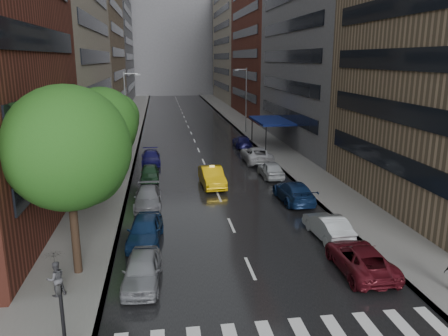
{
  "coord_description": "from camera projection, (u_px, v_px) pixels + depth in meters",
  "views": [
    {
      "loc": [
        -4.29,
        -16.03,
        10.48
      ],
      "look_at": [
        0.0,
        13.29,
        3.0
      ],
      "focal_mm": 35.0,
      "sensor_mm": 36.0,
      "label": 1
    }
  ],
  "objects": [
    {
      "name": "tree_mid",
      "position": [
        102.0,
        123.0,
        32.28
      ],
      "size": [
        5.31,
        5.31,
        8.47
      ],
      "color": "#382619",
      "rests_on": "ground"
    },
    {
      "name": "awning",
      "position": [
        272.0,
        121.0,
        52.61
      ],
      "size": [
        4.0,
        8.0,
        3.12
      ],
      "color": "navy",
      "rests_on": "sidewalk_right"
    },
    {
      "name": "buildings_right",
      "position": [
        276.0,
        29.0,
        71.36
      ],
      "size": [
        8.05,
        109.1,
        36.0
      ],
      "color": "#937A5B",
      "rests_on": "ground"
    },
    {
      "name": "ped_black_umbrella",
      "position": [
        55.0,
        270.0,
        19.26
      ],
      "size": [
        0.99,
        0.98,
        2.09
      ],
      "color": "#4C4B51",
      "rests_on": "sidewalk_left"
    },
    {
      "name": "street_lamp_left",
      "position": [
        127.0,
        114.0,
        45.04
      ],
      "size": [
        1.74,
        0.22,
        9.0
      ],
      "color": "gray",
      "rests_on": "sidewalk_left"
    },
    {
      "name": "parked_cars_left",
      "position": [
        148.0,
        197.0,
        31.58
      ],
      "size": [
        2.29,
        29.26,
        1.59
      ],
      "color": "gray",
      "rests_on": "ground"
    },
    {
      "name": "sidewalk_left",
      "position": [
        129.0,
        130.0,
        65.23
      ],
      "size": [
        4.0,
        140.0,
        0.15
      ],
      "primitive_type": "cube",
      "color": "gray",
      "rests_on": "ground"
    },
    {
      "name": "sidewalk_right",
      "position": [
        247.0,
        127.0,
        67.76
      ],
      "size": [
        4.0,
        140.0,
        0.15
      ],
      "primitive_type": "cube",
      "color": "gray",
      "rests_on": "ground"
    },
    {
      "name": "ground",
      "position": [
        269.0,
        312.0,
        18.54
      ],
      "size": [
        220.0,
        220.0,
        0.0
      ],
      "primitive_type": "plane",
      "color": "gray",
      "rests_on": "ground"
    },
    {
      "name": "tree_near",
      "position": [
        67.0,
        148.0,
        20.19
      ],
      "size": [
        5.88,
        5.88,
        9.37
      ],
      "color": "#382619",
      "rests_on": "ground"
    },
    {
      "name": "buildings_left",
      "position": [
        89.0,
        22.0,
        68.93
      ],
      "size": [
        8.0,
        108.0,
        38.0
      ],
      "color": "maroon",
      "rests_on": "ground"
    },
    {
      "name": "taxi",
      "position": [
        212.0,
        177.0,
        36.56
      ],
      "size": [
        1.98,
        5.04,
        1.63
      ],
      "primitive_type": "imported",
      "rotation": [
        0.0,
        0.0,
        0.05
      ],
      "color": "#EAB30C",
      "rests_on": "ground"
    },
    {
      "name": "traffic_light",
      "position": [
        63.0,
        324.0,
        13.95
      ],
      "size": [
        0.18,
        0.15,
        3.45
      ],
      "color": "black",
      "rests_on": "sidewalk_left"
    },
    {
      "name": "parked_cars_right",
      "position": [
        278.0,
        177.0,
        36.85
      ],
      "size": [
        2.68,
        37.09,
        1.6
      ],
      "color": "#551119",
      "rests_on": "ground"
    },
    {
      "name": "road",
      "position": [
        189.0,
        129.0,
        66.51
      ],
      "size": [
        14.0,
        140.0,
        0.01
      ],
      "primitive_type": "cube",
      "color": "black",
      "rests_on": "ground"
    },
    {
      "name": "tree_far",
      "position": [
        117.0,
        116.0,
        44.03
      ],
      "size": [
        4.41,
        4.41,
        7.03
      ],
      "color": "#382619",
      "rests_on": "ground"
    },
    {
      "name": "street_lamp_right",
      "position": [
        246.0,
        99.0,
        61.6
      ],
      "size": [
        1.74,
        0.22,
        9.0
      ],
      "color": "gray",
      "rests_on": "sidewalk_right"
    },
    {
      "name": "building_far",
      "position": [
        172.0,
        39.0,
        127.83
      ],
      "size": [
        40.0,
        14.0,
        32.0
      ],
      "primitive_type": "cube",
      "color": "slate",
      "rests_on": "ground"
    }
  ]
}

